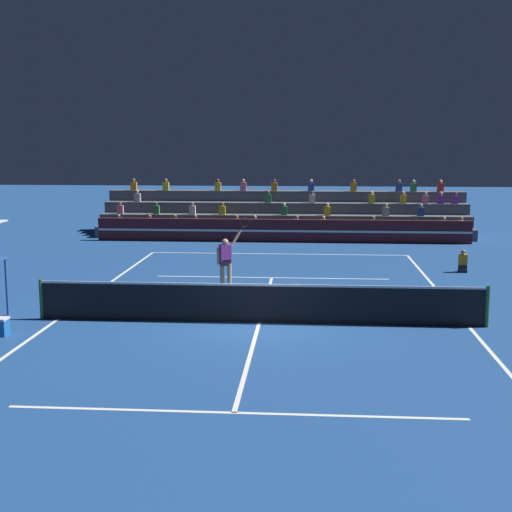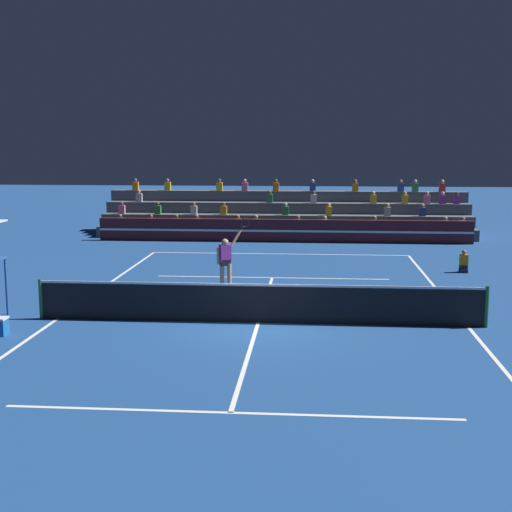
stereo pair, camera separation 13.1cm
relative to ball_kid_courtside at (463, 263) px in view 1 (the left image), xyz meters
The scene contains 8 objects.
ground_plane 10.68m from the ball_kid_courtside, 131.02° to the right, with size 120.00×120.00×0.00m, color navy.
court_lines 10.68m from the ball_kid_courtside, 131.02° to the right, with size 11.10×23.90×0.01m.
tennis_net 10.67m from the ball_kid_courtside, 131.02° to the right, with size 12.00×0.10×1.10m.
sponsor_banner_wall 10.33m from the ball_kid_courtside, 132.71° to the left, with size 18.00×0.26×1.10m.
bleacher_stand 12.84m from the ball_kid_courtside, 123.05° to the left, with size 18.94×3.80×2.83m.
ball_kid_courtside is the anchor object (origin of this frame).
tennis_player 9.30m from the ball_kid_courtside, 154.32° to the right, with size 1.05×0.64×2.41m.
tennis_ball 11.86m from the ball_kid_courtside, 150.69° to the right, with size 0.07×0.07×0.07m, color #C6DB33.
Camera 1 is at (1.29, -18.45, 4.77)m, focal length 50.00 mm.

